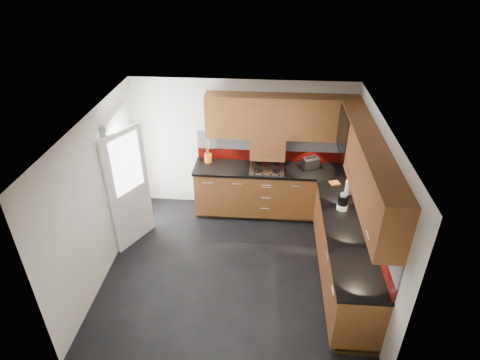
# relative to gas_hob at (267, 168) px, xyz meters

# --- Properties ---
(room) EXTENTS (4.00, 3.80, 2.64)m
(room) POSITION_rel_gas_hob_xyz_m (-0.45, -1.47, 0.54)
(room) COLOR black
(base_cabinets) EXTENTS (2.70, 3.20, 0.95)m
(base_cabinets) POSITION_rel_gas_hob_xyz_m (0.62, -0.75, -0.52)
(base_cabinets) COLOR brown
(base_cabinets) RESTS_ON room
(countertop) EXTENTS (2.72, 3.22, 0.04)m
(countertop) POSITION_rel_gas_hob_xyz_m (0.60, -0.77, -0.04)
(countertop) COLOR black
(countertop) RESTS_ON base_cabinets
(backsplash) EXTENTS (2.70, 3.20, 0.54)m
(backsplash) POSITION_rel_gas_hob_xyz_m (0.83, -0.54, 0.25)
(backsplash) COLOR maroon
(backsplash) RESTS_ON countertop
(upper_cabinets) EXTENTS (2.50, 3.20, 0.72)m
(upper_cabinets) POSITION_rel_gas_hob_xyz_m (0.78, -0.69, 0.88)
(upper_cabinets) COLOR brown
(upper_cabinets) RESTS_ON room
(extractor_hood) EXTENTS (0.60, 0.33, 0.40)m
(extractor_hood) POSITION_rel_gas_hob_xyz_m (0.00, 0.17, 0.32)
(extractor_hood) COLOR brown
(extractor_hood) RESTS_ON room
(glass_cabinet) EXTENTS (0.32, 0.80, 0.66)m
(glass_cabinet) POSITION_rel_gas_hob_xyz_m (1.26, -0.40, 0.91)
(glass_cabinet) COLOR black
(glass_cabinet) RESTS_ON room
(back_door) EXTENTS (0.42, 1.19, 2.04)m
(back_door) POSITION_rel_gas_hob_xyz_m (-2.23, -0.72, 0.08)
(back_door) COLOR white
(back_door) RESTS_ON room
(gas_hob) EXTENTS (0.59, 0.52, 0.05)m
(gas_hob) POSITION_rel_gas_hob_xyz_m (0.00, 0.00, 0.00)
(gas_hob) COLOR silver
(gas_hob) RESTS_ON countertop
(utensil_pot) EXTENTS (0.13, 0.13, 0.45)m
(utensil_pot) POSITION_rel_gas_hob_xyz_m (-1.05, 0.17, 0.08)
(utensil_pot) COLOR orange
(utensil_pot) RESTS_ON countertop
(toaster) EXTENTS (0.31, 0.26, 0.19)m
(toaster) POSITION_rel_gas_hob_xyz_m (0.75, 0.10, 0.08)
(toaster) COLOR silver
(toaster) RESTS_ON countertop
(food_processor) EXTENTS (0.16, 0.16, 0.26)m
(food_processor) POSITION_rel_gas_hob_xyz_m (1.12, -1.11, 0.11)
(food_processor) COLOR white
(food_processor) RESTS_ON countertop
(paper_towel) EXTENTS (0.12, 0.12, 0.23)m
(paper_towel) POSITION_rel_gas_hob_xyz_m (1.27, -0.69, 0.10)
(paper_towel) COLOR white
(paper_towel) RESTS_ON countertop
(orange_cloth) EXTENTS (0.19, 0.17, 0.02)m
(orange_cloth) POSITION_rel_gas_hob_xyz_m (1.11, -0.39, -0.01)
(orange_cloth) COLOR orange
(orange_cloth) RESTS_ON countertop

